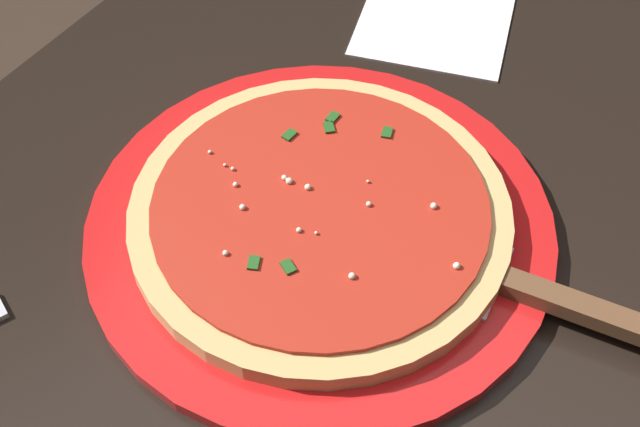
{
  "coord_description": "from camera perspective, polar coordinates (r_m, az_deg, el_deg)",
  "views": [
    {
      "loc": [
        -0.34,
        -0.17,
        1.24
      ],
      "look_at": [
        0.01,
        0.05,
        0.75
      ],
      "focal_mm": 46.53,
      "sensor_mm": 36.0,
      "label": 1
    }
  ],
  "objects": [
    {
      "name": "restaurant_table",
      "position": [
        0.76,
        2.87,
        -9.57
      ],
      "size": [
        0.97,
        0.79,
        0.73
      ],
      "color": "black",
      "rests_on": "ground_plane"
    },
    {
      "name": "serving_plate",
      "position": [
        0.65,
        0.0,
        -0.78
      ],
      "size": [
        0.37,
        0.37,
        0.01
      ],
      "primitive_type": "cylinder",
      "color": "red",
      "rests_on": "restaurant_table"
    },
    {
      "name": "pizza",
      "position": [
        0.64,
        -0.0,
        0.1
      ],
      "size": [
        0.3,
        0.3,
        0.02
      ],
      "color": "#DBB26B",
      "rests_on": "serving_plate"
    },
    {
      "name": "pizza_server",
      "position": [
        0.62,
        14.52,
        -5.34
      ],
      "size": [
        0.08,
        0.22,
        0.01
      ],
      "color": "silver",
      "rests_on": "serving_plate"
    },
    {
      "name": "napkin_folded_right",
      "position": [
        0.85,
        7.87,
        12.93
      ],
      "size": [
        0.18,
        0.18,
        0.0
      ],
      "primitive_type": "cube",
      "rotation": [
        0.0,
        0.0,
        0.28
      ],
      "color": "white",
      "rests_on": "restaurant_table"
    }
  ]
}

